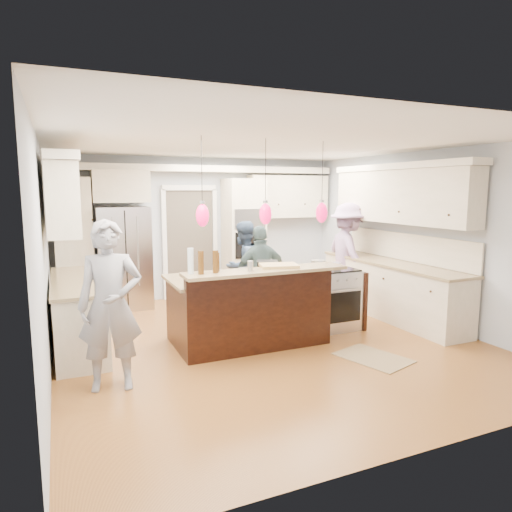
{
  "coord_description": "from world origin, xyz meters",
  "views": [
    {
      "loc": [
        -2.59,
        -5.58,
        2.1
      ],
      "look_at": [
        0.0,
        0.35,
        1.15
      ],
      "focal_mm": 32.0,
      "sensor_mm": 36.0,
      "label": 1
    }
  ],
  "objects_px": {
    "refrigerator": "(124,258)",
    "person_bar_end": "(110,306)",
    "island_range": "(331,298)",
    "person_far_left": "(243,267)",
    "kitchen_island": "(248,307)"
  },
  "relations": [
    {
      "from": "kitchen_island",
      "to": "refrigerator",
      "type": "bearing_deg",
      "value": 116.89
    },
    {
      "from": "refrigerator",
      "to": "kitchen_island",
      "type": "bearing_deg",
      "value": -63.11
    },
    {
      "from": "kitchen_island",
      "to": "island_range",
      "type": "relative_size",
      "value": 2.28
    },
    {
      "from": "kitchen_island",
      "to": "person_bar_end",
      "type": "relative_size",
      "value": 1.17
    },
    {
      "from": "island_range",
      "to": "person_bar_end",
      "type": "bearing_deg",
      "value": -164.9
    },
    {
      "from": "kitchen_island",
      "to": "person_far_left",
      "type": "xyz_separation_m",
      "value": [
        0.56,
        1.53,
        0.3
      ]
    },
    {
      "from": "refrigerator",
      "to": "island_range",
      "type": "bearing_deg",
      "value": -42.59
    },
    {
      "from": "refrigerator",
      "to": "island_range",
      "type": "xyz_separation_m",
      "value": [
        2.71,
        -2.49,
        -0.44
      ]
    },
    {
      "from": "refrigerator",
      "to": "person_far_left",
      "type": "height_order",
      "value": "refrigerator"
    },
    {
      "from": "island_range",
      "to": "person_far_left",
      "type": "relative_size",
      "value": 0.59
    },
    {
      "from": "refrigerator",
      "to": "person_bar_end",
      "type": "height_order",
      "value": "refrigerator"
    },
    {
      "from": "person_bar_end",
      "to": "island_range",
      "type": "bearing_deg",
      "value": 24.89
    },
    {
      "from": "refrigerator",
      "to": "kitchen_island",
      "type": "xyz_separation_m",
      "value": [
        1.3,
        -2.57,
        -0.41
      ]
    },
    {
      "from": "island_range",
      "to": "person_far_left",
      "type": "bearing_deg",
      "value": 120.34
    },
    {
      "from": "kitchen_island",
      "to": "person_far_left",
      "type": "distance_m",
      "value": 1.65
    }
  ]
}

